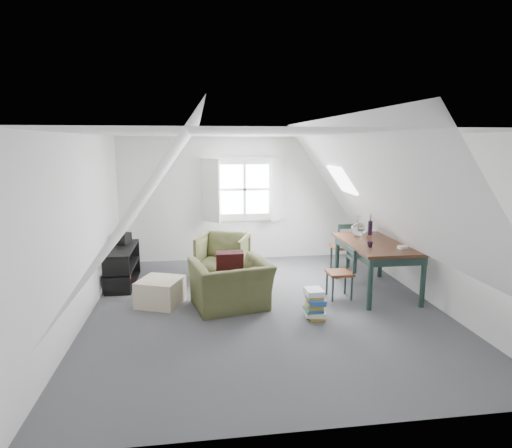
{
  "coord_description": "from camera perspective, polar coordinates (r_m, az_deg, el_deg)",
  "views": [
    {
      "loc": [
        -0.96,
        -5.86,
        2.39
      ],
      "look_at": [
        -0.06,
        0.6,
        1.14
      ],
      "focal_mm": 30.0,
      "sensor_mm": 36.0,
      "label": 1
    }
  ],
  "objects": [
    {
      "name": "floor",
      "position": [
        6.4,
        1.28,
        -11.06
      ],
      "size": [
        5.5,
        5.5,
        0.0
      ],
      "primitive_type": "plane",
      "color": "#46474B",
      "rests_on": "ground"
    },
    {
      "name": "ceiling",
      "position": [
        5.94,
        1.39,
        11.93
      ],
      "size": [
        5.5,
        5.5,
        0.0
      ],
      "primitive_type": "plane",
      "rotation": [
        3.14,
        0.0,
        0.0
      ],
      "color": "white",
      "rests_on": "wall_back"
    },
    {
      "name": "wall_back",
      "position": [
        8.74,
        -1.57,
        3.36
      ],
      "size": [
        5.0,
        0.0,
        5.0
      ],
      "primitive_type": "plane",
      "rotation": [
        1.57,
        0.0,
        0.0
      ],
      "color": "silver",
      "rests_on": "ground"
    },
    {
      "name": "wall_front",
      "position": [
        3.45,
        8.77,
        -8.55
      ],
      "size": [
        5.0,
        0.0,
        5.0
      ],
      "primitive_type": "plane",
      "rotation": [
        -1.57,
        0.0,
        0.0
      ],
      "color": "silver",
      "rests_on": "ground"
    },
    {
      "name": "wall_left",
      "position": [
        6.17,
        -22.26,
        -0.6
      ],
      "size": [
        0.0,
        5.5,
        5.5
      ],
      "primitive_type": "plane",
      "rotation": [
        1.57,
        0.0,
        1.57
      ],
      "color": "silver",
      "rests_on": "ground"
    },
    {
      "name": "wall_right",
      "position": [
        6.9,
        22.29,
        0.54
      ],
      "size": [
        0.0,
        5.5,
        5.5
      ],
      "primitive_type": "plane",
      "rotation": [
        1.57,
        0.0,
        -1.57
      ],
      "color": "silver",
      "rests_on": "ground"
    },
    {
      "name": "slope_left",
      "position": [
        5.92,
        -13.66,
        4.6
      ],
      "size": [
        3.19,
        5.5,
        4.48
      ],
      "primitive_type": "plane",
      "rotation": [
        0.0,
        2.19,
        0.0
      ],
      "color": "white",
      "rests_on": "wall_left"
    },
    {
      "name": "slope_right",
      "position": [
        6.41,
        15.23,
        4.98
      ],
      "size": [
        3.19,
        5.5,
        4.48
      ],
      "primitive_type": "plane",
      "rotation": [
        0.0,
        -2.19,
        0.0
      ],
      "color": "white",
      "rests_on": "wall_right"
    },
    {
      "name": "dormer_window",
      "position": [
        8.64,
        -1.52,
        4.61
      ],
      "size": [
        1.71,
        0.35,
        1.3
      ],
      "color": "white",
      "rests_on": "wall_back"
    },
    {
      "name": "skylight",
      "position": [
        7.62,
        11.39,
        5.79
      ],
      "size": [
        0.35,
        0.75,
        0.47
      ],
      "primitive_type": "cube",
      "rotation": [
        0.0,
        0.95,
        0.0
      ],
      "color": "white",
      "rests_on": "slope_right"
    },
    {
      "name": "armchair_near",
      "position": [
        6.42,
        -3.35,
        -11.01
      ],
      "size": [
        1.26,
        1.15,
        0.7
      ],
      "primitive_type": "imported",
      "rotation": [
        0.0,
        0.0,
        3.36
      ],
      "color": "#464927",
      "rests_on": "floor"
    },
    {
      "name": "armchair_far",
      "position": [
        7.8,
        -4.36,
        -7.02
      ],
      "size": [
        1.07,
        1.09,
        0.78
      ],
      "primitive_type": "imported",
      "rotation": [
        0.0,
        0.0,
        -0.33
      ],
      "color": "#464927",
      "rests_on": "floor"
    },
    {
      "name": "throw_pillow",
      "position": [
        6.36,
        -3.52,
        -5.3
      ],
      "size": [
        0.4,
        0.24,
        0.42
      ],
      "primitive_type": "cube",
      "rotation": [
        0.31,
        0.0,
        -0.01
      ],
      "color": "#390F13",
      "rests_on": "armchair_near"
    },
    {
      "name": "ottoman",
      "position": [
        6.61,
        -12.62,
        -8.81
      ],
      "size": [
        0.76,
        0.76,
        0.39
      ],
      "primitive_type": "cube",
      "rotation": [
        0.0,
        0.0,
        -0.37
      ],
      "color": "#BDAC8F",
      "rests_on": "floor"
    },
    {
      "name": "dining_table",
      "position": [
        7.11,
        15.83,
        -3.21
      ],
      "size": [
        0.98,
        1.64,
        0.82
      ],
      "rotation": [
        0.0,
        0.0,
        0.03
      ],
      "color": "#371E12",
      "rests_on": "floor"
    },
    {
      "name": "demijohn",
      "position": [
        7.4,
        13.48,
        -0.58
      ],
      "size": [
        0.24,
        0.24,
        0.34
      ],
      "rotation": [
        0.0,
        0.0,
        0.22
      ],
      "color": "silver",
      "rests_on": "dining_table"
    },
    {
      "name": "vase_twigs",
      "position": [
        7.59,
        14.96,
        -0.4
      ],
      "size": [
        0.08,
        0.09,
        0.61
      ],
      "rotation": [
        0.0,
        0.0,
        -0.33
      ],
      "color": "black",
      "rests_on": "dining_table"
    },
    {
      "name": "cup",
      "position": [
        6.72,
        14.94,
        -3.02
      ],
      "size": [
        0.1,
        0.1,
        0.08
      ],
      "primitive_type": "imported",
      "rotation": [
        0.0,
        0.0,
        -0.17
      ],
      "color": "black",
      "rests_on": "dining_table"
    },
    {
      "name": "paper_box",
      "position": [
        6.77,
        18.96,
        -2.95
      ],
      "size": [
        0.14,
        0.1,
        0.04
      ],
      "primitive_type": "cube",
      "rotation": [
        0.0,
        0.0,
        0.12
      ],
      "color": "white",
      "rests_on": "dining_table"
    },
    {
      "name": "dining_chair_far",
      "position": [
        8.14,
        11.73,
        -2.87
      ],
      "size": [
        0.44,
        0.44,
        0.94
      ],
      "rotation": [
        0.0,
        0.0,
        3.0
      ],
      "color": "brown",
      "rests_on": "floor"
    },
    {
      "name": "dining_chair_near",
      "position": [
        6.78,
        11.34,
        -6.3
      ],
      "size": [
        0.37,
        0.37,
        0.79
      ],
      "rotation": [
        0.0,
        0.0,
        -1.48
      ],
      "color": "brown",
      "rests_on": "floor"
    },
    {
      "name": "media_shelf",
      "position": [
        7.64,
        -17.39,
        -5.62
      ],
      "size": [
        0.41,
        1.24,
        0.64
      ],
      "rotation": [
        0.0,
        0.0,
        0.02
      ],
      "color": "black",
      "rests_on": "floor"
    },
    {
      "name": "electronics_box",
      "position": [
        7.81,
        -17.23,
        -1.93
      ],
      "size": [
        0.26,
        0.31,
        0.21
      ],
      "primitive_type": "cube",
      "rotation": [
        0.0,
        0.0,
        -0.34
      ],
      "color": "black",
      "rests_on": "media_shelf"
    },
    {
      "name": "magazine_stack",
      "position": [
        6.04,
        7.84,
        -10.46
      ],
      "size": [
        0.3,
        0.36,
        0.4
      ],
      "rotation": [
        0.0,
        0.0,
        -0.19
      ],
      "color": "#B29933",
      "rests_on": "floor"
    }
  ]
}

